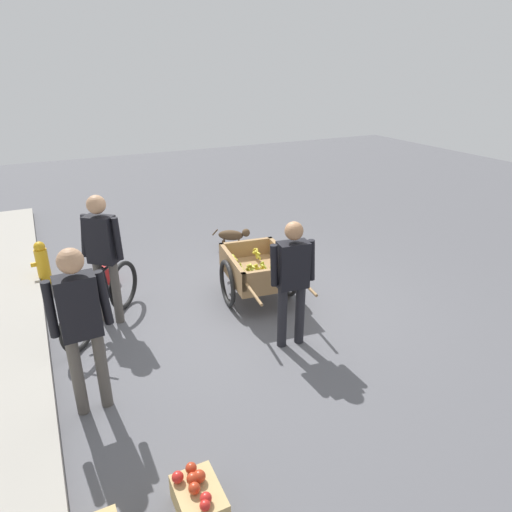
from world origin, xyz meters
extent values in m
plane|color=#56565B|center=(0.00, 0.00, 0.00)|extent=(24.00, 24.00, 0.00)
cube|color=#937047|center=(0.31, -0.20, 0.40)|extent=(1.19, 0.93, 0.10)
cube|color=#937047|center=(0.82, -0.27, 0.57)|extent=(0.16, 0.80, 0.24)
cube|color=#937047|center=(-0.21, -0.14, 0.57)|extent=(0.16, 0.80, 0.24)
cube|color=#937047|center=(0.35, 0.16, 0.57)|extent=(1.10, 0.20, 0.24)
cube|color=#937047|center=(0.26, -0.57, 0.57)|extent=(1.10, 0.20, 0.24)
torus|color=black|center=(0.36, 0.23, 0.32)|extent=(0.64, 0.14, 0.64)
torus|color=black|center=(0.25, -0.64, 0.32)|extent=(0.64, 0.14, 0.64)
cylinder|color=#9E9EA8|center=(0.31, -0.20, 0.32)|extent=(0.15, 0.88, 0.04)
cylinder|color=#937047|center=(-0.47, 0.24, 0.55)|extent=(0.55, 0.10, 0.04)
cylinder|color=#937047|center=(-0.55, -0.44, 0.55)|extent=(0.55, 0.10, 0.04)
cylinder|color=#9E9EA8|center=(0.77, -0.26, 0.18)|extent=(0.04, 0.04, 0.35)
ellipsoid|color=gold|center=(0.59, 0.04, 0.54)|extent=(0.18, 0.08, 0.13)
ellipsoid|color=gold|center=(0.61, 0.04, 0.55)|extent=(0.18, 0.14, 0.10)
ellipsoid|color=gold|center=(0.62, 0.04, 0.56)|extent=(0.19, 0.09, 0.05)
ellipsoid|color=gold|center=(0.63, 0.05, 0.57)|extent=(0.19, 0.05, 0.09)
ellipsoid|color=gold|center=(0.64, 0.05, 0.58)|extent=(0.18, 0.11, 0.14)
ellipsoid|color=gold|center=(0.11, -0.20, 0.56)|extent=(0.19, 0.07, 0.14)
ellipsoid|color=gold|center=(0.12, -0.20, 0.57)|extent=(0.19, 0.06, 0.10)
ellipsoid|color=gold|center=(0.13, -0.19, 0.58)|extent=(0.18, 0.06, 0.04)
ellipsoid|color=gold|center=(0.15, -0.19, 0.59)|extent=(0.18, 0.13, 0.09)
ellipsoid|color=gold|center=(0.16, -0.19, 0.60)|extent=(0.17, 0.07, 0.15)
ellipsoid|color=gold|center=(0.22, 0.09, 0.56)|extent=(0.17, 0.07, 0.15)
ellipsoid|color=gold|center=(0.24, 0.09, 0.57)|extent=(0.19, 0.09, 0.10)
ellipsoid|color=gold|center=(0.25, 0.09, 0.58)|extent=(0.19, 0.11, 0.05)
ellipsoid|color=gold|center=(0.26, 0.10, 0.59)|extent=(0.19, 0.08, 0.10)
ellipsoid|color=gold|center=(0.28, 0.10, 0.60)|extent=(0.18, 0.06, 0.15)
ellipsoid|color=gold|center=(-0.07, -0.44, 0.52)|extent=(0.17, 0.07, 0.15)
ellipsoid|color=gold|center=(-0.05, -0.44, 0.53)|extent=(0.18, 0.12, 0.05)
ellipsoid|color=gold|center=(-0.03, -0.44, 0.54)|extent=(0.18, 0.12, 0.13)
ellipsoid|color=gold|center=(0.08, -0.20, 0.52)|extent=(0.18, 0.12, 0.15)
ellipsoid|color=gold|center=(0.09, -0.19, 0.53)|extent=(0.19, 0.12, 0.09)
ellipsoid|color=gold|center=(0.11, -0.19, 0.54)|extent=(0.18, 0.12, 0.05)
ellipsoid|color=gold|center=(0.12, -0.18, 0.55)|extent=(0.19, 0.08, 0.10)
ellipsoid|color=gold|center=(0.13, -0.18, 0.56)|extent=(0.17, 0.08, 0.16)
ellipsoid|color=gold|center=(0.59, -0.33, 0.56)|extent=(0.17, 0.12, 0.14)
ellipsoid|color=gold|center=(0.61, -0.32, 0.57)|extent=(0.19, 0.11, 0.08)
ellipsoid|color=gold|center=(0.62, -0.32, 0.58)|extent=(0.19, 0.09, 0.09)
ellipsoid|color=gold|center=(0.64, -0.31, 0.59)|extent=(0.17, 0.09, 0.15)
ellipsoid|color=gold|center=(0.04, -0.37, 0.53)|extent=(0.19, 0.09, 0.12)
ellipsoid|color=gold|center=(0.05, -0.37, 0.54)|extent=(0.19, 0.12, 0.09)
ellipsoid|color=gold|center=(0.06, -0.36, 0.55)|extent=(0.19, 0.12, 0.05)
ellipsoid|color=gold|center=(0.08, -0.36, 0.56)|extent=(0.19, 0.08, 0.11)
ellipsoid|color=gold|center=(0.08, -0.35, 0.57)|extent=(0.18, 0.12, 0.13)
ellipsoid|color=gold|center=(0.08, 0.00, 0.60)|extent=(0.18, 0.07, 0.13)
ellipsoid|color=gold|center=(0.09, 0.00, 0.61)|extent=(0.19, 0.06, 0.08)
ellipsoid|color=gold|center=(0.11, 0.00, 0.62)|extent=(0.19, 0.10, 0.08)
ellipsoid|color=gold|center=(0.12, 0.01, 0.63)|extent=(0.18, 0.08, 0.13)
ellipsoid|color=gold|center=(0.11, -0.09, 0.56)|extent=(0.17, 0.07, 0.14)
ellipsoid|color=gold|center=(0.12, -0.09, 0.57)|extent=(0.19, 0.05, 0.08)
ellipsoid|color=gold|center=(0.14, -0.09, 0.58)|extent=(0.19, 0.09, 0.08)
ellipsoid|color=gold|center=(0.16, -0.08, 0.59)|extent=(0.17, 0.06, 0.15)
ellipsoid|color=gold|center=(0.40, -0.24, 0.63)|extent=(0.18, 0.06, 0.13)
ellipsoid|color=gold|center=(0.41, -0.24, 0.64)|extent=(0.19, 0.08, 0.09)
ellipsoid|color=gold|center=(0.42, -0.23, 0.65)|extent=(0.19, 0.09, 0.08)
ellipsoid|color=gold|center=(0.44, -0.23, 0.66)|extent=(0.18, 0.10, 0.13)
ellipsoid|color=gold|center=(0.63, -0.01, 0.51)|extent=(0.18, 0.05, 0.12)
ellipsoid|color=gold|center=(0.65, 0.00, 0.52)|extent=(0.19, 0.08, 0.05)
ellipsoid|color=gold|center=(0.68, 0.00, 0.53)|extent=(0.18, 0.08, 0.14)
ellipsoid|color=gold|center=(0.10, -0.33, 0.51)|extent=(0.18, 0.06, 0.14)
ellipsoid|color=gold|center=(0.12, -0.33, 0.52)|extent=(0.19, 0.11, 0.05)
ellipsoid|color=gold|center=(0.15, -0.33, 0.53)|extent=(0.18, 0.09, 0.14)
ellipsoid|color=gold|center=(0.17, -0.02, 0.50)|extent=(0.18, 0.08, 0.15)
ellipsoid|color=gold|center=(0.19, -0.02, 0.51)|extent=(0.19, 0.06, 0.10)
ellipsoid|color=gold|center=(0.20, -0.01, 0.52)|extent=(0.19, 0.13, 0.05)
ellipsoid|color=gold|center=(0.21, -0.01, 0.53)|extent=(0.19, 0.11, 0.09)
ellipsoid|color=gold|center=(0.22, 0.00, 0.54)|extent=(0.19, 0.10, 0.13)
cylinder|color=black|center=(-0.82, 0.05, 0.37)|extent=(0.11, 0.11, 0.75)
cylinder|color=black|center=(-0.85, -0.17, 0.37)|extent=(0.11, 0.11, 0.75)
cube|color=black|center=(-0.84, -0.06, 1.01)|extent=(0.24, 0.36, 0.53)
sphere|color=#9E704C|center=(-0.84, -0.06, 1.41)|extent=(0.20, 0.20, 0.20)
cylinder|color=black|center=(-0.81, 0.16, 1.04)|extent=(0.08, 0.10, 0.48)
cylinder|color=black|center=(-0.86, -0.28, 1.04)|extent=(0.08, 0.11, 0.48)
torus|color=black|center=(0.13, 2.15, 0.33)|extent=(0.54, 0.48, 0.66)
torus|color=black|center=(0.89, 1.50, 0.33)|extent=(0.54, 0.48, 0.66)
cylinder|color=black|center=(0.51, 1.83, 0.73)|extent=(0.48, 0.42, 0.04)
cylinder|color=black|center=(0.60, 1.75, 0.56)|extent=(0.10, 0.09, 0.45)
cylinder|color=black|center=(0.37, 1.94, 0.51)|extent=(0.43, 0.37, 0.43)
ellipsoid|color=black|center=(0.61, 1.74, 0.82)|extent=(0.20, 0.08, 0.06)
cylinder|color=black|center=(0.17, 2.12, 0.83)|extent=(0.32, 0.37, 0.03)
cylinder|color=#4C4742|center=(0.55, 1.65, 0.41)|extent=(0.11, 0.11, 0.82)
cylinder|color=#4C4742|center=(0.69, 1.81, 0.41)|extent=(0.11, 0.11, 0.82)
cube|color=black|center=(0.62, 1.73, 1.11)|extent=(0.37, 0.39, 0.58)
sphere|color=tan|center=(0.62, 1.73, 1.55)|extent=(0.22, 0.22, 0.22)
cylinder|color=black|center=(0.48, 1.56, 1.14)|extent=(0.08, 0.09, 0.53)
cylinder|color=black|center=(0.76, 1.90, 1.14)|extent=(0.08, 0.13, 0.53)
ellipsoid|color=#4C3823|center=(2.16, -0.59, 0.27)|extent=(0.39, 0.47, 0.18)
sphere|color=#4C3823|center=(2.01, -0.81, 0.33)|extent=(0.14, 0.14, 0.14)
cylinder|color=#4C3823|center=(2.31, -0.35, 0.31)|extent=(0.08, 0.10, 0.12)
cylinder|color=#4C3823|center=(2.13, -0.73, 0.09)|extent=(0.04, 0.04, 0.18)
cylinder|color=#4C3823|center=(2.04, -0.67, 0.09)|extent=(0.04, 0.04, 0.18)
cylinder|color=#4C3823|center=(2.28, -0.51, 0.09)|extent=(0.04, 0.04, 0.18)
cylinder|color=#4C3823|center=(2.19, -0.45, 0.09)|extent=(0.04, 0.04, 0.18)
cylinder|color=gold|center=(2.15, 2.43, 0.28)|extent=(0.18, 0.18, 0.55)
sphere|color=gold|center=(2.15, 2.43, 0.59)|extent=(0.16, 0.16, 0.16)
cylinder|color=gold|center=(2.26, 2.43, 0.33)|extent=(0.10, 0.07, 0.07)
cylinder|color=gold|center=(2.15, 2.54, 0.33)|extent=(0.07, 0.10, 0.07)
cylinder|color=#B21E1E|center=(1.78, 1.57, 0.13)|extent=(0.23, 0.23, 0.26)
cube|color=tan|center=(-2.43, 1.63, 0.11)|extent=(0.44, 0.32, 0.22)
sphere|color=#B23319|center=(-2.27, 1.63, 0.26)|extent=(0.09, 0.09, 0.09)
sphere|color=#B23319|center=(-2.36, 1.65, 0.27)|extent=(0.09, 0.09, 0.09)
sphere|color=#B23319|center=(-2.44, 1.67, 0.26)|extent=(0.09, 0.09, 0.09)
sphere|color=red|center=(-2.55, 1.62, 0.26)|extent=(0.09, 0.09, 0.09)
sphere|color=red|center=(-2.30, 1.74, 0.26)|extent=(0.09, 0.09, 0.09)
sphere|color=#B23319|center=(-2.37, 1.60, 0.27)|extent=(0.10, 0.10, 0.10)
sphere|color=red|center=(-2.60, 1.64, 0.26)|extent=(0.08, 0.08, 0.08)
cylinder|color=#4C4742|center=(-0.96, 2.27, 0.41)|extent=(0.11, 0.11, 0.82)
cylinder|color=#4C4742|center=(-0.95, 2.05, 0.41)|extent=(0.11, 0.11, 0.82)
cube|color=black|center=(-0.96, 2.16, 1.11)|extent=(0.21, 0.35, 0.58)
sphere|color=tan|center=(-0.96, 2.16, 1.54)|extent=(0.22, 0.22, 0.22)
cylinder|color=black|center=(-0.97, 2.38, 1.14)|extent=(0.08, 0.08, 0.52)
cylinder|color=black|center=(-0.95, 1.94, 1.14)|extent=(0.08, 0.12, 0.53)
camera|label=1|loc=(-4.71, 2.29, 3.05)|focal=31.82mm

